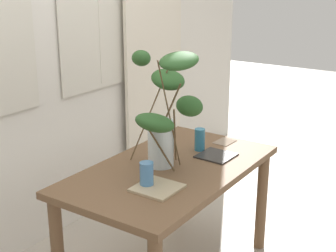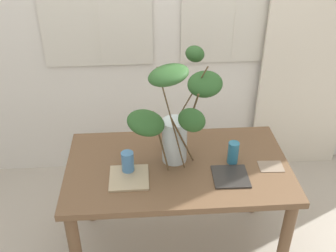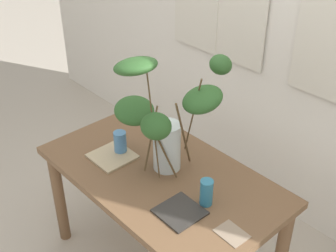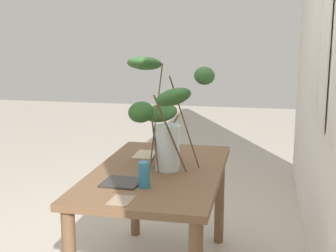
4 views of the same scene
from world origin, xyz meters
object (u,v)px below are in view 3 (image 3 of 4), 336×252
at_px(drinking_glass_blue_left, 120,143).
at_px(vase_with_branches, 164,116).
at_px(plate_square_right, 180,212).
at_px(plate_square_left, 112,156).
at_px(dining_table, 161,188).
at_px(drinking_glass_blue_right, 207,192).

bearing_deg(drinking_glass_blue_left, vase_with_branches, 14.77).
distance_m(vase_with_branches, plate_square_right, 0.48).
height_order(vase_with_branches, plate_square_left, vase_with_branches).
relative_size(plate_square_left, plate_square_right, 1.10).
xyz_separation_m(dining_table, plate_square_left, (-0.29, -0.11, 0.12)).
relative_size(dining_table, plate_square_left, 5.98).
distance_m(drinking_glass_blue_left, drinking_glass_blue_right, 0.63).
distance_m(vase_with_branches, drinking_glass_blue_left, 0.40).
bearing_deg(plate_square_right, dining_table, 154.35).
bearing_deg(plate_square_right, drinking_glass_blue_left, 171.11).
distance_m(vase_with_branches, plate_square_left, 0.46).
bearing_deg(dining_table, plate_square_right, -25.65).
distance_m(drinking_glass_blue_right, plate_square_left, 0.64).
relative_size(drinking_glass_blue_left, drinking_glass_blue_right, 0.97).
relative_size(dining_table, drinking_glass_blue_right, 9.52).
height_order(plate_square_left, plate_square_right, plate_square_left).
xyz_separation_m(dining_table, drinking_glass_blue_left, (-0.30, -0.05, 0.18)).
distance_m(drinking_glass_blue_right, plate_square_right, 0.16).
distance_m(plate_square_left, plate_square_right, 0.58).
bearing_deg(dining_table, plate_square_left, -158.98).
distance_m(dining_table, plate_square_right, 0.34).
height_order(dining_table, plate_square_right, plate_square_right).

